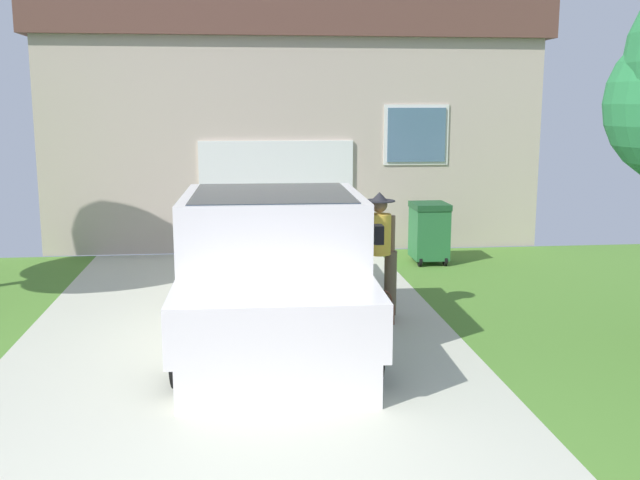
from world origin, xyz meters
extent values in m
cube|color=#B8B8A4|center=(0.00, 4.50, -0.03)|extent=(5.20, 9.00, 0.06)
cube|color=silver|center=(0.41, 4.43, 0.21)|extent=(2.00, 5.58, 0.42)
cube|color=silver|center=(0.39, 3.88, 1.07)|extent=(2.08, 2.21, 1.30)
cube|color=#1E2833|center=(0.39, 3.88, 1.46)|extent=(1.83, 2.03, 0.55)
cube|color=silver|center=(0.35, 2.23, 0.70)|extent=(2.06, 1.19, 0.56)
cube|color=black|center=(0.45, 6.08, 0.45)|extent=(2.08, 2.28, 0.06)
cube|color=silver|center=(1.43, 6.05, 0.68)|extent=(0.11, 2.23, 0.53)
cube|color=silver|center=(-0.54, 6.10, 0.68)|extent=(0.11, 2.23, 0.53)
cube|color=silver|center=(0.47, 7.16, 0.68)|extent=(2.03, 0.11, 0.53)
cube|color=black|center=(1.49, 3.10, 1.35)|extent=(0.10, 0.18, 0.20)
cylinder|color=black|center=(1.24, 2.38, 0.40)|extent=(0.28, 0.81, 0.80)
cylinder|color=#9E9EA3|center=(1.24, 2.38, 0.40)|extent=(0.29, 0.45, 0.44)
cylinder|color=black|center=(-0.53, 2.42, 0.40)|extent=(0.28, 0.81, 0.80)
cylinder|color=#9E9EA3|center=(-0.53, 2.42, 0.40)|extent=(0.29, 0.45, 0.44)
cylinder|color=black|center=(1.33, 5.83, 0.40)|extent=(0.28, 0.81, 0.80)
cylinder|color=#9E9EA3|center=(1.33, 5.83, 0.40)|extent=(0.29, 0.45, 0.44)
cylinder|color=black|center=(-0.44, 5.88, 0.40)|extent=(0.28, 0.81, 0.80)
cylinder|color=#9E9EA3|center=(-0.44, 5.88, 0.40)|extent=(0.29, 0.45, 0.44)
cylinder|color=brown|center=(1.96, 4.66, 0.43)|extent=(0.16, 0.16, 0.85)
cylinder|color=brown|center=(1.63, 4.57, 0.43)|extent=(0.16, 0.16, 0.85)
cylinder|color=gold|center=(1.79, 4.62, 1.08)|extent=(0.31, 0.31, 0.52)
cylinder|color=brown|center=(1.97, 4.66, 1.02)|extent=(0.09, 0.09, 0.60)
cylinder|color=brown|center=(1.62, 4.57, 1.02)|extent=(0.09, 0.09, 0.60)
sphere|color=brown|center=(1.79, 4.62, 1.47)|extent=(0.21, 0.21, 0.21)
cylinder|color=#232328|center=(1.79, 4.62, 1.52)|extent=(0.40, 0.40, 0.01)
cone|color=#232328|center=(1.79, 4.62, 1.57)|extent=(0.22, 0.22, 0.11)
cube|color=brown|center=(1.78, 4.29, 0.12)|extent=(0.29, 0.21, 0.25)
torus|color=brown|center=(1.78, 4.29, 0.30)|extent=(0.26, 0.02, 0.26)
cube|color=#C0AC9B|center=(1.09, 12.21, 1.97)|extent=(9.32, 6.30, 3.94)
cube|color=brown|center=(1.09, 12.21, 4.46)|extent=(9.69, 6.56, 1.04)
cube|color=white|center=(0.71, 9.03, 1.04)|extent=(2.84, 0.06, 2.07)
cube|color=slate|center=(3.33, 9.03, 2.17)|extent=(1.10, 0.05, 1.00)
cube|color=silver|center=(3.33, 9.05, 2.17)|extent=(1.23, 0.02, 1.12)
cube|color=#286B38|center=(3.28, 7.74, 0.52)|extent=(0.58, 0.68, 0.86)
cube|color=#1C4A27|center=(3.28, 7.74, 1.00)|extent=(0.60, 0.71, 0.10)
cylinder|color=black|center=(3.06, 7.47, 0.09)|extent=(0.05, 0.18, 0.18)
cylinder|color=black|center=(3.50, 7.47, 0.09)|extent=(0.05, 0.18, 0.18)
camera|label=1|loc=(0.02, -4.54, 2.72)|focal=41.31mm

